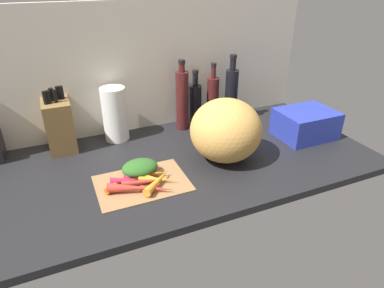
{
  "coord_description": "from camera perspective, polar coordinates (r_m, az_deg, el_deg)",
  "views": [
    {
      "loc": [
        -40.95,
        -114.75,
        71.96
      ],
      "look_at": [
        3.24,
        -12.68,
        13.23
      ],
      "focal_mm": 31.34,
      "sensor_mm": 36.0,
      "label": 1
    }
  ],
  "objects": [
    {
      "name": "carrot_7",
      "position": [
        1.29,
        -7.06,
        -5.06
      ],
      "size": [
        14.42,
        5.82,
        2.95
      ],
      "primitive_type": "cone",
      "rotation": [
        0.0,
        1.57,
        -0.21
      ],
      "color": "orange",
      "rests_on": "cutting_board"
    },
    {
      "name": "dish_rack",
      "position": [
        1.68,
        18.74,
        3.29
      ],
      "size": [
        25.89,
        20.58,
        12.93
      ],
      "primitive_type": "cube",
      "color": "#2838AD",
      "rests_on": "ground_plane"
    },
    {
      "name": "bottle_2",
      "position": [
        1.73,
        3.54,
        7.64
      ],
      "size": [
        6.16,
        6.16,
        30.95
      ],
      "color": "#471919",
      "rests_on": "ground_plane"
    },
    {
      "name": "carrot_6",
      "position": [
        1.28,
        -12.09,
        -6.07
      ],
      "size": [
        13.78,
        11.85,
        2.37
      ],
      "primitive_type": "cone",
      "rotation": [
        0.0,
        1.57,
        0.68
      ],
      "color": "orange",
      "rests_on": "cutting_board"
    },
    {
      "name": "carrot_8",
      "position": [
        1.25,
        -5.8,
        -6.26
      ],
      "size": [
        14.37,
        13.62,
        3.27
      ],
      "primitive_type": "cone",
      "rotation": [
        0.0,
        1.57,
        0.75
      ],
      "color": "orange",
      "rests_on": "cutting_board"
    },
    {
      "name": "paper_towel_roll",
      "position": [
        1.58,
        -12.99,
        4.98
      ],
      "size": [
        11.23,
        11.23,
        25.03
      ],
      "primitive_type": "cylinder",
      "color": "white",
      "rests_on": "ground_plane"
    },
    {
      "name": "carrot_0",
      "position": [
        1.25,
        -8.04,
        -6.35
      ],
      "size": [
        17.02,
        5.7,
        2.53
      ],
      "primitive_type": "cone",
      "rotation": [
        0.0,
        1.57,
        -0.19
      ],
      "color": "red",
      "rests_on": "cutting_board"
    },
    {
      "name": "bottle_3",
      "position": [
        1.74,
        6.69,
        8.44
      ],
      "size": [
        6.55,
        6.55,
        34.71
      ],
      "color": "black",
      "rests_on": "ground_plane"
    },
    {
      "name": "carrot_4",
      "position": [
        1.22,
        -10.17,
        -7.38
      ],
      "size": [
        17.35,
        10.14,
        3.55
      ],
      "primitive_type": "cone",
      "rotation": [
        0.0,
        1.57,
        -0.41
      ],
      "color": "red",
      "rests_on": "cutting_board"
    },
    {
      "name": "wall_back",
      "position": [
        1.64,
        -8.37,
        12.73
      ],
      "size": [
        170.0,
        3.0,
        60.0
      ],
      "primitive_type": "cube",
      "color": "beige",
      "rests_on": "ground_plane"
    },
    {
      "name": "cutting_board",
      "position": [
        1.28,
        -8.49,
        -6.55
      ],
      "size": [
        33.9,
        24.11,
        0.8
      ],
      "primitive_type": "cube",
      "color": "#997047",
      "rests_on": "ground_plane"
    },
    {
      "name": "carrot_2",
      "position": [
        1.3,
        -8.06,
        -4.93
      ],
      "size": [
        16.27,
        4.22,
        2.49
      ],
      "primitive_type": "cone",
      "rotation": [
        0.0,
        1.57,
        0.11
      ],
      "color": "#B2264C",
      "rests_on": "cutting_board"
    },
    {
      "name": "bottle_1",
      "position": [
        1.72,
        0.55,
        7.07
      ],
      "size": [
        6.38,
        6.38,
        27.8
      ],
      "color": "black",
      "rests_on": "ground_plane"
    },
    {
      "name": "carrot_greens_pile",
      "position": [
        1.31,
        -8.85,
        -4.0
      ],
      "size": [
        13.94,
        10.72,
        5.9
      ],
      "primitive_type": "ellipsoid",
      "color": "#2D6023",
      "rests_on": "cutting_board"
    },
    {
      "name": "carrot_1",
      "position": [
        1.21,
        -5.9,
        -7.61
      ],
      "size": [
        11.91,
        7.8,
        2.12
      ],
      "primitive_type": "cone",
      "rotation": [
        0.0,
        1.57,
        -0.5
      ],
      "color": "red",
      "rests_on": "cutting_board"
    },
    {
      "name": "carrot_5",
      "position": [
        1.26,
        -5.75,
        -6.02
      ],
      "size": [
        14.26,
        8.24,
        2.37
      ],
      "primitive_type": "cone",
      "rotation": [
        0.0,
        1.57,
        -0.43
      ],
      "color": "orange",
      "rests_on": "cutting_board"
    },
    {
      "name": "bottle_0",
      "position": [
        1.64,
        -1.68,
        7.56
      ],
      "size": [
        6.27,
        6.27,
        34.53
      ],
      "color": "#471919",
      "rests_on": "ground_plane"
    },
    {
      "name": "ground_plane",
      "position": [
        1.42,
        -3.23,
        -3.3
      ],
      "size": [
        170.0,
        80.0,
        3.0
      ],
      "primitive_type": "cube",
      "color": "black"
    },
    {
      "name": "winter_squash",
      "position": [
        1.37,
        5.78,
        2.33
      ],
      "size": [
        29.48,
        29.4,
        26.19
      ],
      "primitive_type": "ellipsoid",
      "color": "gold",
      "rests_on": "ground_plane"
    },
    {
      "name": "carrot_9",
      "position": [
        1.27,
        -11.33,
        -6.09
      ],
      "size": [
        11.02,
        5.48,
        3.26
      ],
      "primitive_type": "cone",
      "rotation": [
        0.0,
        1.57,
        -0.22
      ],
      "color": "#B2264C",
      "rests_on": "cutting_board"
    },
    {
      "name": "carrot_3",
      "position": [
        1.28,
        -8.58,
        -5.31
      ],
      "size": [
        12.17,
        10.88,
        3.44
      ],
      "primitive_type": "cone",
      "rotation": [
        0.0,
        1.57,
        -0.69
      ],
      "color": "orange",
      "rests_on": "cutting_board"
    },
    {
      "name": "knife_block",
      "position": [
        1.56,
        -21.64,
        3.04
      ],
      "size": [
        11.22,
        15.85,
        28.02
      ],
      "color": "brown",
      "rests_on": "ground_plane"
    }
  ]
}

